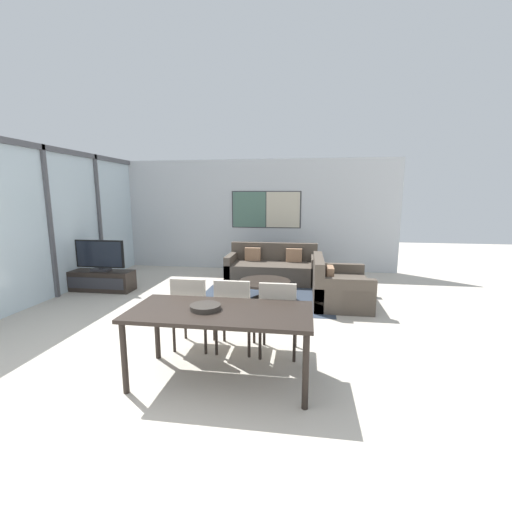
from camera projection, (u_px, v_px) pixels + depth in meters
ground_plane at (137, 410)px, 3.09m from camera, size 24.00×24.00×0.00m
wall_back at (250, 215)px, 8.80m from camera, size 7.47×0.09×2.80m
window_wall_left at (48, 216)px, 6.26m from camera, size 0.07×6.13×2.80m
area_rug at (265, 299)px, 6.36m from camera, size 2.48×1.76×0.01m
tv_console at (102, 281)px, 6.93m from camera, size 1.28×0.44×0.41m
television at (100, 256)px, 6.84m from camera, size 1.02×0.20×0.63m
sofa_main at (272, 269)px, 7.73m from camera, size 2.00×0.97×0.82m
sofa_side at (336, 288)px, 6.12m from camera, size 0.97×1.36×0.82m
coffee_table at (265, 285)px, 6.32m from camera, size 0.96×0.96×0.35m
dining_table at (221, 317)px, 3.47m from camera, size 1.85×0.86×0.77m
dining_chair_left at (192, 310)px, 4.23m from camera, size 0.46×0.46×0.93m
dining_chair_centre at (234, 312)px, 4.15m from camera, size 0.46×0.46×0.93m
dining_chair_right at (278, 316)px, 4.04m from camera, size 0.46×0.46×0.93m
fruit_bowl at (205, 307)px, 3.47m from camera, size 0.31×0.31×0.05m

